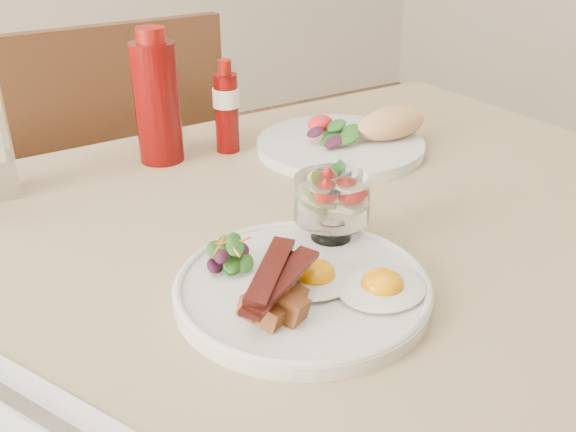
% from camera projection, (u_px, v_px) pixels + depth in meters
% --- Properties ---
extents(table, '(1.33, 0.88, 0.75)m').
position_uv_depth(table, '(273.00, 290.00, 0.87)').
color(table, '#572E1B').
rests_on(table, ground).
extents(chair_far, '(0.42, 0.42, 0.93)m').
position_uv_depth(chair_far, '(118.00, 202.00, 1.43)').
color(chair_far, '#572E1B').
rests_on(chair_far, ground).
extents(main_plate, '(0.28, 0.28, 0.02)m').
position_uv_depth(main_plate, '(302.00, 289.00, 0.70)').
color(main_plate, silver).
rests_on(main_plate, table).
extents(fried_eggs, '(0.16, 0.16, 0.03)m').
position_uv_depth(fried_eggs, '(348.00, 281.00, 0.68)').
color(fried_eggs, silver).
rests_on(fried_eggs, main_plate).
extents(bacon_potato_pile, '(0.11, 0.09, 0.05)m').
position_uv_depth(bacon_potato_pile, '(277.00, 292.00, 0.64)').
color(bacon_potato_pile, brown).
rests_on(bacon_potato_pile, main_plate).
extents(side_salad, '(0.07, 0.06, 0.03)m').
position_uv_depth(side_salad, '(230.00, 255.00, 0.71)').
color(side_salad, '#194913').
rests_on(side_salad, main_plate).
extents(fruit_cup, '(0.09, 0.09, 0.09)m').
position_uv_depth(fruit_cup, '(332.00, 199.00, 0.76)').
color(fruit_cup, white).
rests_on(fruit_cup, main_plate).
extents(second_plate, '(0.30, 0.28, 0.07)m').
position_uv_depth(second_plate, '(352.00, 139.00, 1.08)').
color(second_plate, silver).
rests_on(second_plate, table).
extents(ketchup_bottle, '(0.07, 0.07, 0.21)m').
position_uv_depth(ketchup_bottle, '(157.00, 100.00, 1.00)').
color(ketchup_bottle, '#5C0605').
rests_on(ketchup_bottle, table).
extents(hot_sauce_bottle, '(0.05, 0.05, 0.15)m').
position_uv_depth(hot_sauce_bottle, '(226.00, 108.00, 1.05)').
color(hot_sauce_bottle, '#5C0605').
rests_on(hot_sauce_bottle, table).
extents(napkin_cutlery, '(0.19, 0.23, 0.01)m').
position_uv_depth(napkin_cutlery, '(8.00, 428.00, 0.53)').
color(napkin_cutlery, white).
rests_on(napkin_cutlery, table).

